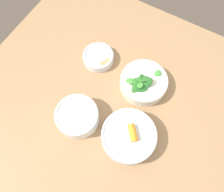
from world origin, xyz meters
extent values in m
plane|color=#4C4238|center=(0.00, 0.00, 0.00)|extent=(10.00, 10.00, 0.00)
cube|color=#99724C|center=(0.00, 0.00, 0.75)|extent=(1.19, 1.01, 0.03)
cube|color=olive|center=(0.54, -0.45, 0.37)|extent=(0.06, 0.06, 0.74)
cylinder|color=silver|center=(-0.06, 0.08, 0.79)|extent=(0.19, 0.19, 0.06)
torus|color=silver|center=(-0.06, 0.08, 0.82)|extent=(0.19, 0.19, 0.01)
cylinder|color=orange|center=(-0.11, 0.10, 0.81)|extent=(0.03, 0.04, 0.02)
cylinder|color=orange|center=(-0.06, 0.07, 0.81)|extent=(0.04, 0.06, 0.02)
cylinder|color=orange|center=(-0.07, 0.05, 0.81)|extent=(0.06, 0.04, 0.02)
cylinder|color=orange|center=(-0.07, 0.07, 0.84)|extent=(0.05, 0.06, 0.02)
cylinder|color=silver|center=(-0.01, -0.13, 0.79)|extent=(0.18, 0.18, 0.05)
torus|color=silver|center=(-0.01, -0.13, 0.81)|extent=(0.18, 0.18, 0.01)
ellipsoid|color=#2D7028|center=(-0.01, -0.12, 0.83)|extent=(0.06, 0.06, 0.03)
ellipsoid|color=#4C933D|center=(0.04, -0.10, 0.81)|extent=(0.06, 0.06, 0.04)
ellipsoid|color=#2D7028|center=(0.00, -0.08, 0.82)|extent=(0.05, 0.07, 0.05)
ellipsoid|color=#2D7028|center=(0.00, -0.12, 0.83)|extent=(0.03, 0.04, 0.03)
ellipsoid|color=#3D8433|center=(-0.02, -0.12, 0.82)|extent=(0.05, 0.04, 0.02)
ellipsoid|color=#2D7028|center=(0.01, -0.10, 0.82)|extent=(0.04, 0.04, 0.03)
ellipsoid|color=#3D8433|center=(-0.03, -0.18, 0.81)|extent=(0.06, 0.05, 0.04)
ellipsoid|color=#235B23|center=(-0.02, -0.11, 0.83)|extent=(0.07, 0.06, 0.05)
ellipsoid|color=#235B23|center=(-0.02, -0.08, 0.81)|extent=(0.06, 0.06, 0.04)
ellipsoid|color=#3D8433|center=(0.00, -0.10, 0.83)|extent=(0.05, 0.05, 0.03)
cylinder|color=white|center=(0.13, 0.11, 0.80)|extent=(0.15, 0.15, 0.06)
torus|color=white|center=(0.13, 0.11, 0.83)|extent=(0.15, 0.15, 0.01)
cylinder|color=#936042|center=(0.13, 0.11, 0.79)|extent=(0.13, 0.13, 0.03)
ellipsoid|color=#AD7551|center=(0.14, 0.12, 0.81)|extent=(0.01, 0.01, 0.01)
ellipsoid|color=#A36B4C|center=(0.12, 0.16, 0.81)|extent=(0.01, 0.01, 0.01)
ellipsoid|color=#A36B4C|center=(0.15, 0.08, 0.81)|extent=(0.01, 0.01, 0.01)
ellipsoid|color=#8E5B3D|center=(0.08, 0.13, 0.81)|extent=(0.01, 0.01, 0.01)
ellipsoid|color=#8E5B3D|center=(0.17, 0.07, 0.81)|extent=(0.01, 0.01, 0.01)
ellipsoid|color=#AD7551|center=(0.17, 0.12, 0.81)|extent=(0.01, 0.01, 0.01)
ellipsoid|color=#AD7551|center=(0.17, 0.14, 0.81)|extent=(0.01, 0.01, 0.01)
ellipsoid|color=#A36B4C|center=(0.17, 0.06, 0.81)|extent=(0.01, 0.01, 0.01)
ellipsoid|color=#A36B4C|center=(0.11, 0.08, 0.81)|extent=(0.01, 0.01, 0.01)
ellipsoid|color=#8E5B3D|center=(0.17, 0.09, 0.81)|extent=(0.01, 0.01, 0.01)
ellipsoid|color=#AD7551|center=(0.08, 0.14, 0.81)|extent=(0.01, 0.01, 0.01)
ellipsoid|color=#A36B4C|center=(0.09, 0.09, 0.81)|extent=(0.01, 0.01, 0.01)
cylinder|color=tan|center=(0.13, 0.15, 0.81)|extent=(0.03, 0.03, 0.01)
cylinder|color=#E0A88E|center=(0.16, 0.14, 0.81)|extent=(0.03, 0.03, 0.01)
cylinder|color=beige|center=(0.08, 0.13, 0.81)|extent=(0.03, 0.03, 0.01)
cylinder|color=tan|center=(0.16, 0.07, 0.81)|extent=(0.03, 0.03, 0.01)
cylinder|color=silver|center=(0.20, -0.14, 0.78)|extent=(0.12, 0.12, 0.03)
torus|color=silver|center=(0.20, -0.14, 0.80)|extent=(0.12, 0.12, 0.01)
cube|color=tan|center=(0.19, -0.15, 0.79)|extent=(0.05, 0.05, 0.02)
cube|color=tan|center=(0.22, -0.16, 0.79)|extent=(0.05, 0.05, 0.01)
cube|color=tan|center=(0.17, -0.14, 0.79)|extent=(0.07, 0.07, 0.01)
camera|label=1|loc=(-0.08, 0.24, 1.53)|focal=35.00mm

